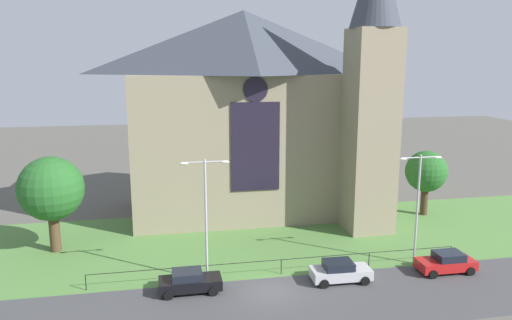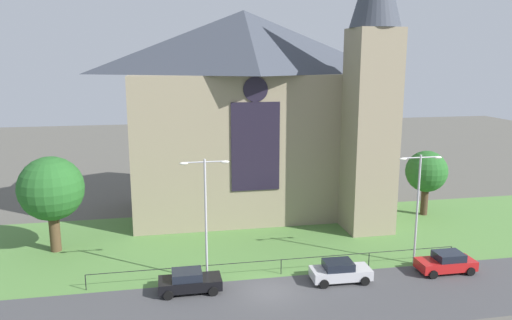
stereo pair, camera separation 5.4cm
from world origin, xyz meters
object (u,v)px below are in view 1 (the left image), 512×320
at_px(parked_car_black, 189,281).
at_px(streetlamp_far, 418,196).
at_px(parked_car_silver, 340,271).
at_px(streetlamp_near, 206,206).
at_px(tree_left_far, 51,189).
at_px(church_building, 253,112).
at_px(parked_car_red, 446,262).
at_px(tree_right_far, 426,172).

bearing_deg(parked_car_black, streetlamp_far, 4.75).
xyz_separation_m(streetlamp_far, parked_car_silver, (-6.66, -1.86, -4.65)).
relative_size(streetlamp_near, parked_car_black, 2.10).
height_order(tree_left_far, parked_car_black, tree_left_far).
height_order(church_building, parked_car_red, church_building).
relative_size(church_building, tree_right_far, 3.99).
xyz_separation_m(tree_right_far, parked_car_black, (-24.21, -12.50, -3.66)).
bearing_deg(parked_car_black, parked_car_silver, -2.26).
relative_size(tree_left_far, parked_car_red, 1.86).
xyz_separation_m(church_building, tree_right_far, (16.69, -4.44, -5.87)).
xyz_separation_m(tree_right_far, streetlamp_far, (-7.00, -11.04, 0.99)).
relative_size(church_building, parked_car_red, 6.16).
distance_m(parked_car_silver, parked_car_red, 8.23).
bearing_deg(tree_right_far, tree_left_far, -174.82).
relative_size(tree_right_far, tree_left_far, 0.83).
bearing_deg(parked_car_red, church_building, -56.39).
height_order(parked_car_silver, parked_car_red, same).
height_order(tree_right_far, streetlamp_near, streetlamp_near).
bearing_deg(church_building, streetlamp_far, -57.95).
relative_size(streetlamp_near, parked_car_red, 2.09).
distance_m(streetlamp_far, parked_car_black, 17.88).
height_order(church_building, tree_right_far, church_building).
xyz_separation_m(church_building, streetlamp_far, (9.69, -15.48, -4.88)).
bearing_deg(streetlamp_near, parked_car_black, -132.23).
height_order(church_building, streetlamp_far, church_building).
bearing_deg(parked_car_red, tree_left_far, -17.96).
xyz_separation_m(church_building, parked_car_red, (11.25, -17.34, -9.53)).
bearing_deg(streetlamp_far, tree_right_far, 57.63).
relative_size(church_building, tree_left_far, 3.31).
bearing_deg(church_building, parked_car_black, -113.93).
bearing_deg(tree_right_far, parked_car_black, -152.68).
height_order(church_building, tree_left_far, church_building).
relative_size(tree_right_far, parked_car_black, 1.55).
height_order(parked_car_black, parked_car_silver, same).
height_order(church_building, parked_car_black, church_building).
bearing_deg(streetlamp_far, parked_car_silver, -164.41).
distance_m(tree_left_far, parked_car_black, 14.62).
height_order(streetlamp_far, parked_car_red, streetlamp_far).
bearing_deg(parked_car_silver, church_building, 101.62).
relative_size(streetlamp_far, parked_car_silver, 2.00).
bearing_deg(church_building, streetlamp_near, -111.80).
bearing_deg(streetlamp_near, streetlamp_far, 0.00).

